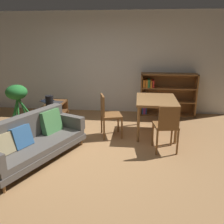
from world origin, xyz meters
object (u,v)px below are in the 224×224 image
Objects in this scene: media_console at (54,115)px; bookshelf at (165,94)px; open_laptop at (53,102)px; dining_chair_far at (167,125)px; desk_speaker at (49,101)px; dining_table at (156,103)px; dining_chair_near at (108,113)px; fabric_couch at (32,140)px; potted_floor_plant at (17,97)px.

bookshelf is at bearing 23.89° from media_console.
open_laptop is 0.58× the size of dining_chair_far.
dining_table is (2.38, -0.05, 0.04)m from desk_speaker.
dining_chair_near is at bearing -127.94° from bookshelf.
desk_speaker is 2.70m from dining_chair_far.
fabric_couch is 2.25× the size of dining_chair_near.
desk_speaker is at bearing -98.45° from media_console.
media_console is at bearing -156.11° from bookshelf.
bookshelf reaches higher than desk_speaker.
potted_floor_plant is (-0.84, 0.14, 0.03)m from desk_speaker.
dining_chair_far is (3.35, -1.10, -0.16)m from potted_floor_plant.
dining_chair_near is 0.62× the size of bookshelf.
dining_chair_far is at bearing 12.89° from fabric_couch.
dining_table is at bearing -102.81° from bookshelf.
dining_chair_far is at bearing -24.37° from media_console.
dining_chair_far is (1.14, -0.62, 0.01)m from dining_chair_near.
potted_floor_plant is 3.53m from dining_chair_far.
dining_chair_far reaches higher than open_laptop.
fabric_couch is 1.97× the size of media_console.
fabric_couch is 2.37m from dining_chair_far.
bookshelf reaches higher than fabric_couch.
potted_floor_plant is (-0.86, -0.03, 0.41)m from media_console.
dining_chair_near is 1.29m from dining_chair_far.
dining_chair_near is at bearing -13.92° from desk_speaker.
potted_floor_plant reaches higher than dining_table.
potted_floor_plant reaches higher than open_laptop.
desk_speaker is 0.21× the size of dining_table.
open_laptop is at bearing 8.73° from potted_floor_plant.
dining_table is (2.17, 1.43, 0.33)m from fabric_couch.
fabric_couch is at bearing -57.17° from potted_floor_plant.
dining_chair_near is (1.17, 1.14, 0.16)m from fabric_couch.
desk_speaker reaches higher than media_console.
potted_floor_plant is (-1.05, 1.62, 0.32)m from fabric_couch.
bookshelf is (0.32, 1.41, -0.12)m from dining_table.
fabric_couch is 3.92× the size of open_laptop.
dining_table is (2.36, -0.22, 0.42)m from media_console.
bookshelf is at bearing 26.65° from desk_speaker.
media_console is 2.41m from dining_table.
open_laptop is (-0.05, 0.09, 0.28)m from media_console.
desk_speaker is 3.03m from bookshelf.
potted_floor_plant reaches higher than desk_speaker.
dining_table is 1.24× the size of dining_chair_far.
media_console is 0.42m from desk_speaker.
open_laptop is 0.57× the size of dining_chair_near.
dining_chair_near is 1.00× the size of dining_chair_far.
desk_speaker is at bearing 178.70° from dining_table.
bookshelf is (2.68, 1.19, 0.30)m from media_console.
media_console is 0.71× the size of bookshelf.
bookshelf reaches higher than dining_chair_near.
bookshelf is (2.73, 1.10, 0.02)m from open_laptop.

